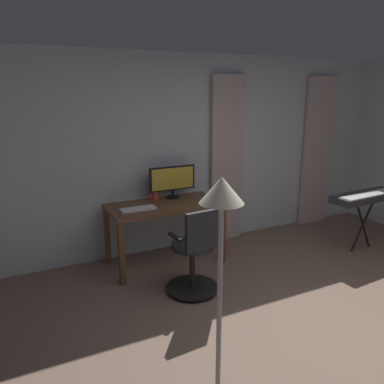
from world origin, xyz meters
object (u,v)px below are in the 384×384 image
at_px(desk, 165,212).
at_px(office_chair, 195,254).
at_px(computer_keyboard, 138,209).
at_px(floor_lamp, 220,251).
at_px(piano_keyboard, 366,198).
at_px(mug_coffee, 155,196).
at_px(computer_monitor, 172,180).

height_order(desk, office_chair, office_chair).
bearing_deg(computer_keyboard, desk, -167.14).
height_order(computer_keyboard, floor_lamp, floor_lamp).
distance_m(computer_keyboard, piano_keyboard, 2.96).
relative_size(office_chair, mug_coffee, 7.66).
xyz_separation_m(office_chair, mug_coffee, (0.03, -1.05, 0.36)).
height_order(desk, computer_monitor, computer_monitor).
height_order(piano_keyboard, floor_lamp, floor_lamp).
height_order(desk, mug_coffee, mug_coffee).
height_order(computer_keyboard, piano_keyboard, piano_keyboard).
xyz_separation_m(desk, mug_coffee, (0.04, -0.21, 0.15)).
xyz_separation_m(desk, computer_monitor, (-0.20, -0.22, 0.33)).
relative_size(office_chair, computer_monitor, 1.56).
bearing_deg(floor_lamp, computer_keyboard, -97.47).
bearing_deg(office_chair, floor_lamp, -116.31).
distance_m(office_chair, piano_keyboard, 2.54).
relative_size(office_chair, computer_keyboard, 2.34).
bearing_deg(computer_keyboard, computer_monitor, -151.56).
bearing_deg(computer_monitor, office_chair, 78.44).
bearing_deg(mug_coffee, piano_keyboard, 158.51).
height_order(computer_keyboard, mug_coffee, mug_coffee).
distance_m(computer_monitor, computer_keyboard, 0.68).
bearing_deg(mug_coffee, computer_monitor, -177.82).
relative_size(computer_monitor, computer_keyboard, 1.50).
xyz_separation_m(desk, computer_keyboard, (0.36, 0.08, 0.12)).
distance_m(office_chair, computer_monitor, 1.21).
xyz_separation_m(computer_keyboard, mug_coffee, (-0.32, -0.30, 0.04)).
distance_m(desk, mug_coffee, 0.27).
bearing_deg(floor_lamp, mug_coffee, -103.36).
distance_m(computer_monitor, floor_lamp, 2.80).
xyz_separation_m(office_chair, computer_monitor, (-0.22, -1.05, 0.55)).
height_order(computer_monitor, piano_keyboard, computer_monitor).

